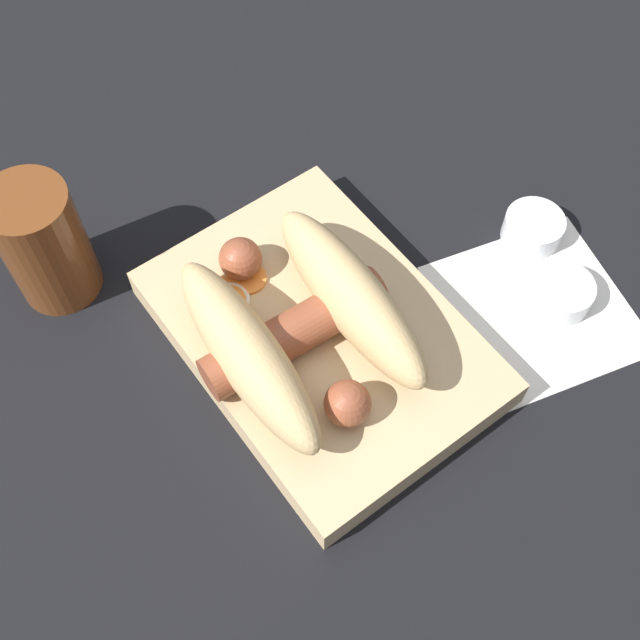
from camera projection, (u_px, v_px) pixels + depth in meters
ground_plane at (320, 346)px, 0.59m from camera, size 3.00×3.00×0.00m
food_tray at (320, 337)px, 0.58m from camera, size 0.24×0.17×0.03m
bread_roll at (300, 324)px, 0.54m from camera, size 0.17×0.13×0.05m
sausage at (291, 327)px, 0.55m from camera, size 0.17×0.14×0.03m
pickled_veggies at (228, 299)px, 0.58m from camera, size 0.05×0.07×0.00m
napkin at (536, 308)px, 0.61m from camera, size 0.16×0.16×0.00m
condiment_cup_near at (560, 295)px, 0.60m from camera, size 0.05×0.05×0.02m
condiment_cup_far at (532, 230)px, 0.63m from camera, size 0.05×0.05×0.02m
drink_glass at (44, 244)px, 0.58m from camera, size 0.06×0.06×0.10m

